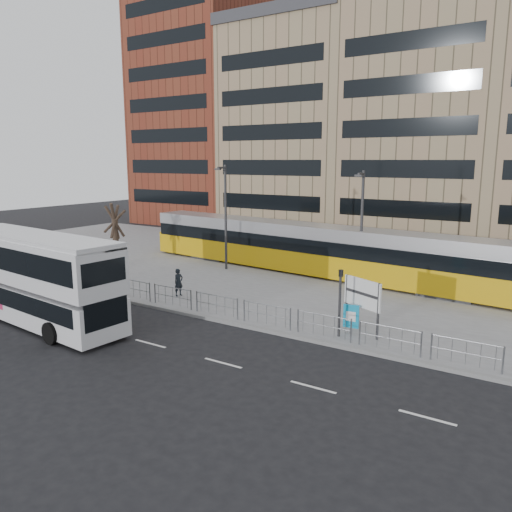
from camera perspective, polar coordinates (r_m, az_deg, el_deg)
The scene contains 16 objects.
ground at distance 26.98m, azimuth -9.06°, elevation -6.48°, with size 120.00×120.00×0.00m, color black.
plaza at distance 36.47m, azimuth 3.52°, elevation -1.65°, with size 64.00×24.00×0.15m, color slate.
kerb at distance 26.99m, azimuth -9.00°, elevation -6.30°, with size 64.00×0.25×0.17m, color gray.
building_row at distance 55.88m, azimuth 16.78°, elevation 15.54°, with size 70.40×18.40×31.20m.
pedestrian_barrier at distance 25.84m, azimuth -5.06°, elevation -4.90°, with size 32.07×0.07×1.10m.
road_markings at distance 23.61m, azimuth -13.74°, elevation -9.22°, with size 62.00×0.12×0.01m, color white.
double_decker_bus at distance 26.85m, azimuth -23.83°, elevation -2.05°, with size 11.34×3.56×4.47m.
tram at distance 35.01m, azimuth 6.68°, elevation 0.77°, with size 29.26×5.56×3.43m.
station_sign at distance 23.27m, azimuth 12.05°, elevation -4.47°, with size 2.07×1.01×2.56m.
ad_panel at distance 23.39m, azimuth 10.81°, elevation -6.84°, with size 0.73×0.13×1.37m.
pedestrian at distance 29.57m, azimuth -8.84°, elevation -2.99°, with size 0.59×0.39×1.62m, color black.
traffic_light_west at distance 30.99m, azimuth -16.89°, elevation -0.49°, with size 0.16×0.20×3.10m.
traffic_light_east at distance 22.60m, azimuth 9.57°, elevation -4.32°, with size 0.23×0.25×3.10m.
lamp_post_west at distance 35.87m, azimuth -3.55°, elevation 4.95°, with size 0.45×1.04×7.52m.
lamp_post_east at distance 32.11m, azimuth 11.94°, elevation 3.75°, with size 0.45×1.04×7.22m.
bare_tree at distance 38.74m, azimuth -15.97°, elevation 6.06°, with size 4.48×4.48×6.88m.
Camera 1 is at (17.24, -19.14, 8.02)m, focal length 35.00 mm.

